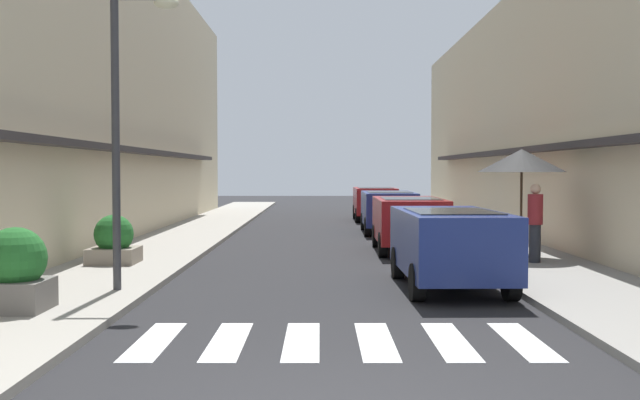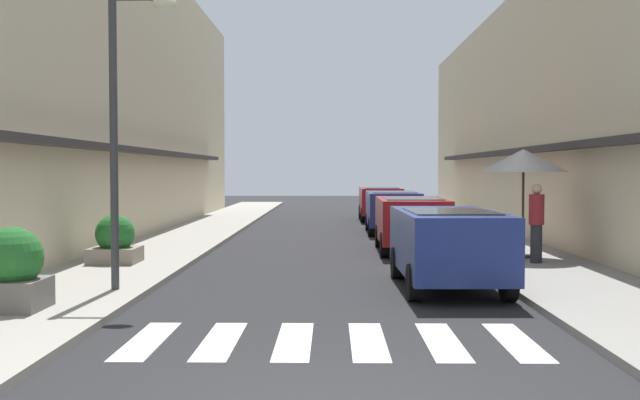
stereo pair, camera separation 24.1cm
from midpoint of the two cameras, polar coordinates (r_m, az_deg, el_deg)
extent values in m
plane|color=#232326|center=(22.39, 0.42, -3.39)|extent=(86.24, 86.24, 0.00)
cube|color=#9E998E|center=(22.83, -11.25, -3.17)|extent=(2.79, 54.88, 0.12)
cube|color=gray|center=(22.88, 12.06, -3.16)|extent=(2.79, 54.88, 0.12)
cube|color=beige|center=(24.85, -19.83, 8.25)|extent=(5.00, 37.28, 9.71)
cube|color=#332D2D|center=(23.92, -13.54, 3.63)|extent=(0.50, 26.10, 0.16)
cube|color=beige|center=(24.86, 20.55, 6.35)|extent=(5.00, 37.28, 8.08)
cube|color=#332D2D|center=(23.98, 14.33, 3.62)|extent=(0.50, 26.10, 0.16)
cube|color=silver|center=(10.00, -13.14, -10.47)|extent=(0.45, 2.20, 0.01)
cube|color=silver|center=(9.83, -7.65, -10.66)|extent=(0.45, 2.20, 0.01)
cube|color=silver|center=(9.75, -2.01, -10.74)|extent=(0.45, 2.20, 0.01)
cube|color=silver|center=(9.76, 3.68, -10.73)|extent=(0.45, 2.20, 0.01)
cube|color=silver|center=(9.86, 9.29, -10.62)|extent=(0.45, 2.20, 0.01)
cube|color=silver|center=(10.05, 14.73, -10.41)|extent=(0.45, 2.20, 0.01)
cube|color=navy|center=(14.05, 9.49, -3.14)|extent=(1.82, 4.09, 1.13)
cube|color=black|center=(13.82, 9.64, -1.96)|extent=(1.51, 2.30, 0.56)
cylinder|color=black|center=(15.31, 5.64, -4.81)|extent=(0.23, 0.64, 0.64)
cylinder|color=black|center=(15.57, 11.48, -4.72)|extent=(0.23, 0.64, 0.64)
cylinder|color=black|center=(12.68, 7.01, -6.28)|extent=(0.23, 0.64, 0.64)
cylinder|color=black|center=(12.99, 14.01, -6.13)|extent=(0.23, 0.64, 0.64)
cube|color=maroon|center=(20.28, 6.58, -1.48)|extent=(1.80, 3.98, 1.13)
cube|color=black|center=(20.07, 6.65, -0.65)|extent=(1.50, 2.23, 0.56)
cylinder|color=black|center=(21.56, 4.13, -2.75)|extent=(0.23, 0.64, 0.64)
cylinder|color=black|center=(21.71, 8.33, -2.74)|extent=(0.23, 0.64, 0.64)
cylinder|color=black|center=(18.97, 4.57, -3.44)|extent=(0.23, 0.64, 0.64)
cylinder|color=black|center=(19.14, 9.34, -3.41)|extent=(0.23, 0.64, 0.64)
cube|color=navy|center=(26.36, 5.09, -0.62)|extent=(1.80, 4.17, 1.13)
cube|color=black|center=(26.14, 5.13, 0.03)|extent=(1.50, 2.34, 0.56)
cylinder|color=black|center=(27.71, 3.23, -1.64)|extent=(0.23, 0.64, 0.64)
cylinder|color=black|center=(27.82, 6.51, -1.64)|extent=(0.23, 0.64, 0.64)
cylinder|color=black|center=(24.98, 3.49, -2.07)|extent=(0.23, 0.64, 0.64)
cylinder|color=black|center=(25.11, 7.12, -2.06)|extent=(0.23, 0.64, 0.64)
cube|color=maroon|center=(32.85, 4.10, -0.05)|extent=(1.77, 3.96, 1.13)
cube|color=black|center=(32.64, 4.13, 0.47)|extent=(1.48, 2.22, 0.56)
cylinder|color=black|center=(34.13, 2.63, -0.91)|extent=(0.22, 0.64, 0.64)
cylinder|color=black|center=(34.23, 5.29, -0.91)|extent=(0.22, 0.64, 0.64)
cylinder|color=black|center=(31.53, 2.81, -1.17)|extent=(0.22, 0.64, 0.64)
cylinder|color=black|center=(31.64, 5.69, -1.17)|extent=(0.22, 0.64, 0.64)
cylinder|color=#38383D|center=(13.46, -15.76, 4.43)|extent=(0.14, 0.14, 5.22)
ellipsoid|color=beige|center=(13.54, -12.08, 14.53)|extent=(0.44, 0.28, 0.20)
cylinder|color=#262626|center=(18.60, 14.85, -4.15)|extent=(0.48, 0.48, 0.06)
cylinder|color=#4C3823|center=(18.51, 14.89, -0.66)|extent=(0.06, 0.06, 2.32)
cone|color=black|center=(18.49, 14.93, 2.93)|extent=(2.09, 2.09, 0.55)
cube|color=slate|center=(12.07, -22.70, -6.73)|extent=(0.94, 0.94, 0.46)
sphere|color=#236628|center=(12.00, -22.74, -4.12)|extent=(0.92, 0.92, 0.92)
cube|color=gray|center=(17.43, -15.77, -4.10)|extent=(1.06, 1.06, 0.35)
sphere|color=#236628|center=(17.39, -15.79, -2.52)|extent=(0.87, 0.87, 0.87)
cylinder|color=#282B33|center=(17.53, 15.85, -3.22)|extent=(0.26, 0.26, 0.86)
cylinder|color=maroon|center=(17.47, 15.88, -0.69)|extent=(0.34, 0.34, 0.68)
sphere|color=tan|center=(17.46, 15.90, 0.81)|extent=(0.23, 0.23, 0.23)
camera|label=1|loc=(0.12, -90.37, -0.01)|focal=41.80mm
camera|label=2|loc=(0.12, 89.63, 0.01)|focal=41.80mm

